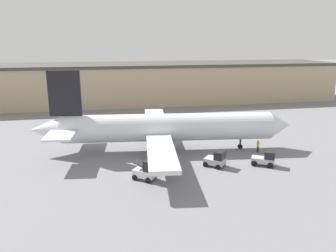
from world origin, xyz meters
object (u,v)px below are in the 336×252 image
(belt_loader_truck, at_px, (146,171))
(pushback_tug, at_px, (265,159))
(ground_crew_worker, at_px, (258,146))
(baggage_tug, at_px, (216,159))
(airplane, at_px, (162,128))

(belt_loader_truck, height_order, pushback_tug, belt_loader_truck)
(belt_loader_truck, bearing_deg, pushback_tug, 43.29)
(ground_crew_worker, xyz_separation_m, baggage_tug, (-7.72, -4.15, -0.00))
(baggage_tug, xyz_separation_m, pushback_tug, (6.26, -0.89, -0.04))
(airplane, height_order, baggage_tug, airplane)
(baggage_tug, distance_m, belt_loader_truck, 9.67)
(airplane, xyz_separation_m, pushback_tug, (12.15, -8.23, -2.57))
(ground_crew_worker, height_order, baggage_tug, baggage_tug)
(ground_crew_worker, bearing_deg, airplane, 147.98)
(baggage_tug, xyz_separation_m, belt_loader_truck, (-9.37, -2.42, 0.15))
(airplane, distance_m, pushback_tug, 14.89)
(ground_crew_worker, xyz_separation_m, pushback_tug, (-1.45, -5.04, -0.04))
(ground_crew_worker, relative_size, belt_loader_truck, 0.60)
(baggage_tug, bearing_deg, ground_crew_worker, 70.74)
(airplane, xyz_separation_m, ground_crew_worker, (13.60, -3.19, -2.53))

